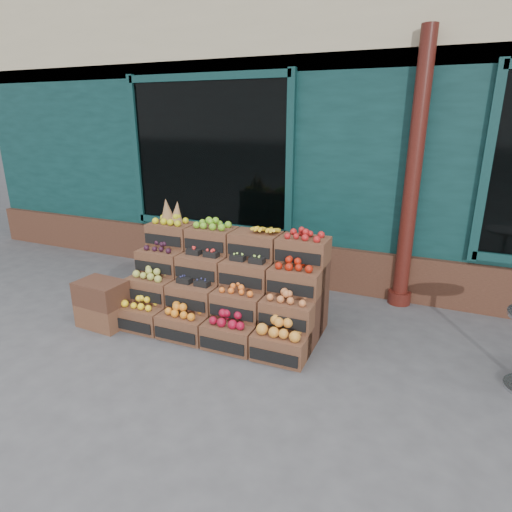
% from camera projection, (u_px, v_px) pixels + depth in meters
% --- Properties ---
extents(ground, '(60.00, 60.00, 0.00)m').
position_uv_depth(ground, '(246.00, 362.00, 4.15)').
color(ground, '#49494C').
rests_on(ground, ground).
extents(shop_facade, '(12.00, 6.24, 4.80)m').
position_uv_depth(shop_facade, '(363.00, 109.00, 7.84)').
color(shop_facade, '#0E2F2F').
rests_on(shop_facade, ground).
extents(crate_display, '(2.19, 1.09, 1.36)m').
position_uv_depth(crate_display, '(225.00, 290.00, 4.79)').
color(crate_display, brown).
rests_on(crate_display, ground).
extents(spare_crates, '(0.55, 0.39, 0.53)m').
position_uv_depth(spare_crates, '(102.00, 304.00, 4.81)').
color(spare_crates, brown).
rests_on(spare_crates, ground).
extents(shopkeeper, '(0.90, 0.69, 2.19)m').
position_uv_depth(shopkeeper, '(252.00, 195.00, 6.70)').
color(shopkeeper, '#17532C').
rests_on(shopkeeper, ground).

